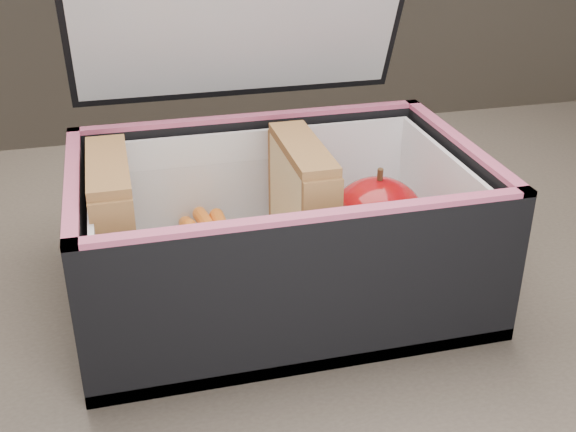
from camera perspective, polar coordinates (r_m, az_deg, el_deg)
The scene contains 8 objects.
kitchen_table at distance 0.62m, azimuth -3.65°, elevation -14.35°, with size 1.20×0.80×0.75m.
lunch_bag at distance 0.56m, azimuth -0.86°, elevation -0.22°, with size 0.30×0.28×0.30m.
plastic_tub at distance 0.55m, azimuth -5.97°, elevation -2.37°, with size 0.19×0.13×0.08m, color white, non-canonical shape.
sandwich_left at distance 0.54m, azimuth -13.48°, elevation -1.30°, with size 0.03×0.10×0.11m.
sandwich_right at distance 0.55m, azimuth 1.13°, elevation 0.32°, with size 0.03×0.10×0.11m.
carrot_sticks at distance 0.56m, azimuth -5.98°, elevation -4.04°, with size 0.05×0.16×0.03m.
paper_napkin at distance 0.60m, azimuth 7.23°, elevation -3.51°, with size 0.07×0.07×0.01m, color white.
red_apple at distance 0.58m, azimuth 7.06°, elevation -0.37°, with size 0.10×0.10×0.08m.
Camera 1 is at (-0.08, -0.46, 1.07)m, focal length 45.00 mm.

